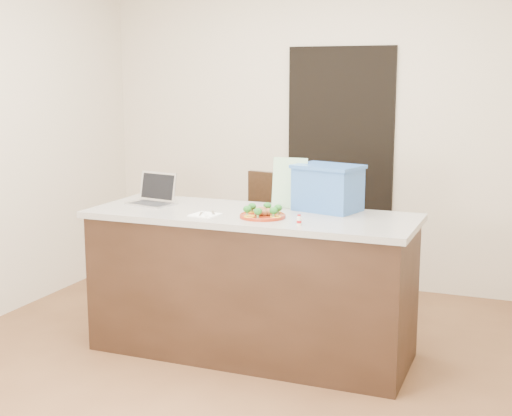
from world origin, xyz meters
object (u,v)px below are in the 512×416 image
at_px(plate, 263,216).
at_px(island, 251,283).
at_px(yogurt_bottle, 299,221).
at_px(laptop, 154,196).
at_px(napkin, 205,215).
at_px(chair, 270,236).
at_px(blue_box, 328,188).

bearing_deg(plate, island, 136.80).
distance_m(yogurt_bottle, laptop, 1.15).
distance_m(napkin, chair, 0.99).
relative_size(laptop, chair, 0.31).
xyz_separation_m(yogurt_bottle, chair, (-0.55, 1.00, -0.35)).
bearing_deg(napkin, yogurt_bottle, -5.58).
height_order(island, yogurt_bottle, yogurt_bottle).
xyz_separation_m(island, plate, (0.12, -0.11, 0.47)).
height_order(island, chair, chair).
xyz_separation_m(napkin, laptop, (-0.49, 0.23, 0.05)).
xyz_separation_m(plate, chair, (-0.28, 0.87, -0.33)).
distance_m(island, yogurt_bottle, 0.67).
relative_size(plate, yogurt_bottle, 4.58).
xyz_separation_m(island, yogurt_bottle, (0.39, -0.24, 0.48)).
relative_size(island, chair, 1.95).
distance_m(island, napkin, 0.55).
xyz_separation_m(island, blue_box, (0.42, 0.25, 0.60)).
height_order(laptop, blue_box, blue_box).
relative_size(yogurt_bottle, laptop, 0.19).
bearing_deg(plate, yogurt_bottle, -25.22).
xyz_separation_m(plate, napkin, (-0.35, -0.07, -0.01)).
bearing_deg(chair, plate, -60.43).
height_order(blue_box, chair, blue_box).
distance_m(napkin, laptop, 0.54).
distance_m(plate, laptop, 0.86).
height_order(napkin, yogurt_bottle, yogurt_bottle).
height_order(island, plate, plate).
bearing_deg(yogurt_bottle, napkin, 174.42).
relative_size(yogurt_bottle, blue_box, 0.13).
relative_size(yogurt_bottle, chair, 0.06).
xyz_separation_m(napkin, chair, (0.08, 0.93, -0.32)).
height_order(island, blue_box, blue_box).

